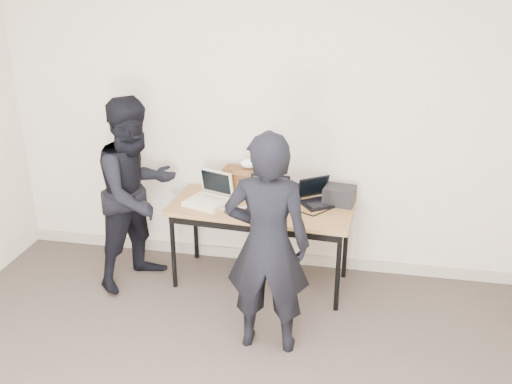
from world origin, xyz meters
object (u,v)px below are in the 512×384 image
(leather_satchel, at_px, (245,181))
(equipment_box, at_px, (339,195))
(person_typist, at_px, (267,245))
(laptop_center, at_px, (269,200))
(laptop_right, at_px, (317,198))
(laptop_beige, at_px, (209,197))
(person_observer, at_px, (137,193))
(desk, at_px, (261,213))

(leather_satchel, bearing_deg, equipment_box, 0.09)
(person_typist, bearing_deg, leather_satchel, -71.59)
(laptop_center, bearing_deg, laptop_right, 20.94)
(laptop_beige, bearing_deg, person_typist, -32.05)
(laptop_right, xyz_separation_m, person_observer, (-1.47, -0.29, 0.05))
(laptop_right, bearing_deg, person_observer, 156.37)
(laptop_center, xyz_separation_m, laptop_right, (0.39, 0.14, -0.01))
(person_typist, bearing_deg, desk, -77.77)
(person_observer, bearing_deg, equipment_box, -49.97)
(laptop_center, distance_m, person_typist, 0.86)
(laptop_right, distance_m, person_observer, 1.50)
(equipment_box, bearing_deg, person_typist, -112.95)
(person_observer, bearing_deg, person_typist, -90.68)
(laptop_right, height_order, leather_satchel, leather_satchel)
(laptop_beige, height_order, person_observer, person_observer)
(laptop_right, distance_m, leather_satchel, 0.64)
(laptop_beige, relative_size, equipment_box, 1.65)
(desk, height_order, leather_satchel, leather_satchel)
(laptop_center, bearing_deg, equipment_box, 17.11)
(laptop_right, xyz_separation_m, person_typist, (-0.25, -0.99, 0.04))
(equipment_box, xyz_separation_m, person_observer, (-1.65, -0.32, 0.02))
(laptop_beige, relative_size, person_observer, 0.25)
(laptop_center, bearing_deg, person_typist, -80.46)
(person_typist, bearing_deg, laptop_right, -105.61)
(laptop_beige, relative_size, laptop_center, 1.24)
(laptop_center, bearing_deg, person_observer, -171.69)
(desk, height_order, person_observer, person_observer)
(desk, distance_m, person_observer, 1.04)
(laptop_right, bearing_deg, desk, 165.34)
(person_typist, bearing_deg, laptop_beige, -53.44)
(laptop_center, distance_m, laptop_right, 0.41)
(laptop_beige, relative_size, leather_satchel, 1.11)
(laptop_beige, height_order, equipment_box, laptop_beige)
(laptop_beige, distance_m, person_typist, 1.04)
(leather_satchel, bearing_deg, laptop_center, -37.45)
(laptop_center, xyz_separation_m, leather_satchel, (-0.24, 0.21, 0.07))
(laptop_center, distance_m, person_observer, 1.09)
(leather_satchel, xyz_separation_m, person_typist, (0.38, -1.05, -0.04))
(desk, bearing_deg, person_observer, -169.06)
(desk, distance_m, equipment_box, 0.67)
(person_observer, bearing_deg, laptop_right, -49.61)
(desk, bearing_deg, laptop_center, 22.86)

